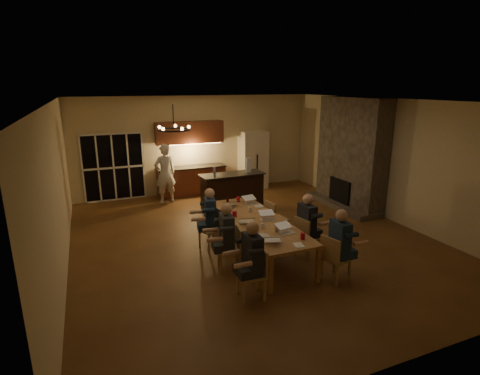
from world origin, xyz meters
name	(u,v)px	position (x,y,z in m)	size (l,w,h in m)	color
floor	(252,239)	(0.00, 0.00, 0.00)	(9.00, 9.00, 0.00)	brown
back_wall	(197,145)	(0.00, 4.52, 1.60)	(8.00, 0.04, 3.20)	beige
left_wall	(56,192)	(-4.02, 0.00, 1.60)	(0.04, 9.00, 3.20)	beige
right_wall	(390,160)	(4.02, 0.00, 1.60)	(0.04, 9.00, 3.20)	beige
ceiling	(253,100)	(0.00, 0.00, 3.22)	(8.00, 9.00, 0.04)	white
french_doors	(114,168)	(-2.70, 4.47, 1.05)	(1.86, 0.08, 2.10)	black
fireplace	(351,153)	(3.70, 1.20, 1.60)	(0.58, 2.50, 3.20)	#61544C
kitchenette	(191,159)	(-0.30, 4.20, 1.20)	(2.24, 0.68, 2.40)	brown
refrigerator	(253,160)	(1.90, 4.15, 1.00)	(0.90, 0.68, 2.00)	beige
dining_table	(257,236)	(-0.20, -0.73, 0.38)	(1.10, 3.28, 0.75)	#BD814B
bar_island	(232,192)	(0.35, 2.18, 0.54)	(1.83, 0.68, 1.08)	black
chair_left_near	(251,274)	(-1.04, -2.29, 0.45)	(0.44, 0.44, 0.89)	tan
chair_left_mid	(229,249)	(-1.05, -1.24, 0.45)	(0.44, 0.44, 0.89)	tan
chair_left_far	(211,229)	(-1.05, -0.09, 0.45)	(0.44, 0.44, 0.89)	tan
chair_right_near	(336,258)	(0.66, -2.34, 0.45)	(0.44, 0.44, 0.89)	tan
chair_right_mid	(308,237)	(0.71, -1.30, 0.45)	(0.44, 0.44, 0.89)	tan
chair_right_far	(277,219)	(0.62, -0.07, 0.45)	(0.44, 0.44, 0.89)	tan
person_left_near	(252,260)	(-1.03, -2.30, 0.69)	(0.60, 0.60, 1.38)	#22252C
person_right_near	(339,245)	(0.71, -2.34, 0.69)	(0.60, 0.60, 1.38)	#1B2D43
person_left_mid	(227,238)	(-1.09, -1.22, 0.69)	(0.60, 0.60, 1.38)	#34383E
person_right_mid	(307,226)	(0.68, -1.27, 0.69)	(0.60, 0.60, 1.38)	#22252C
person_left_far	(210,219)	(-1.05, -0.09, 0.69)	(0.60, 0.60, 1.38)	#1B2D43
standing_person	(165,174)	(-1.28, 3.62, 0.91)	(0.67, 0.44, 1.83)	silver
chandelier	(174,130)	(-1.92, -0.77, 2.75)	(0.59, 0.59, 0.03)	black
laptop_a	(272,235)	(-0.42, -1.81, 0.86)	(0.32, 0.28, 0.23)	silver
laptop_b	(287,228)	(0.02, -1.59, 0.86)	(0.32, 0.28, 0.23)	silver
laptop_c	(246,217)	(-0.47, -0.74, 0.86)	(0.32, 0.28, 0.23)	silver
laptop_d	(268,215)	(0.01, -0.79, 0.86)	(0.32, 0.28, 0.23)	silver
laptop_e	(229,201)	(-0.40, 0.44, 0.86)	(0.32, 0.28, 0.23)	silver
laptop_f	(251,199)	(0.14, 0.36, 0.86)	(0.32, 0.28, 0.23)	silver
mug_front	(263,226)	(-0.30, -1.19, 0.80)	(0.08, 0.08, 0.10)	silver
mug_mid	(250,209)	(-0.11, -0.15, 0.80)	(0.07, 0.07, 0.10)	silver
mug_back	(229,209)	(-0.55, 0.05, 0.80)	(0.08, 0.08, 0.10)	silver
redcup_near	(303,236)	(0.15, -1.96, 0.81)	(0.09, 0.09, 0.12)	#B00B1C
redcup_mid	(235,214)	(-0.57, -0.32, 0.81)	(0.10, 0.10, 0.12)	#B00B1C
redcup_far	(238,199)	(-0.09, 0.63, 0.81)	(0.09, 0.09, 0.12)	#B00B1C
can_silver	(276,229)	(-0.13, -1.44, 0.81)	(0.07, 0.07, 0.12)	#B2B2B7
can_cola	(228,200)	(-0.35, 0.69, 0.81)	(0.06, 0.06, 0.12)	#3F0F0C
plate_near	(283,225)	(0.16, -1.20, 0.76)	(0.27, 0.27, 0.02)	silver
plate_left	(263,236)	(-0.49, -1.58, 0.76)	(0.27, 0.27, 0.02)	silver
plate_far	(259,206)	(0.22, 0.10, 0.76)	(0.23, 0.23, 0.02)	silver
notepad	(299,245)	(-0.07, -2.19, 0.76)	(0.16, 0.22, 0.01)	white
bar_bottle	(214,171)	(-0.18, 2.17, 1.20)	(0.07, 0.07, 0.24)	#99999E
bar_blender	(249,165)	(0.87, 2.21, 1.29)	(0.13, 0.13, 0.42)	silver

